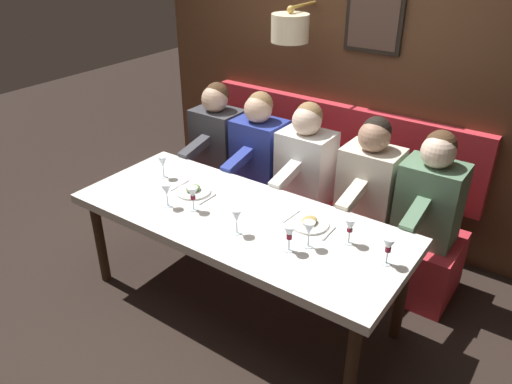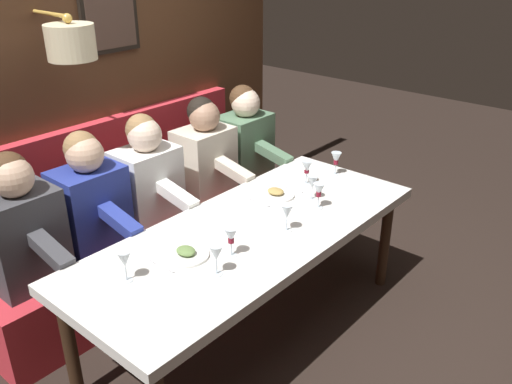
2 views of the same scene
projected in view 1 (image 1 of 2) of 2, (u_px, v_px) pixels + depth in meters
The scene contains 19 objects.
ground_plane at pixel (240, 305), 3.54m from camera, with size 12.00×12.00×0.00m, color black.
dining_table at pixel (238, 224), 3.22m from camera, with size 0.90×2.21×0.74m.
banquette_bench at pixel (305, 223), 4.07m from camera, with size 0.52×2.41×0.45m, color red.
back_wall_panel at pixel (348, 68), 3.93m from camera, with size 0.59×3.61×2.90m.
diner_nearest at pixel (431, 192), 3.30m from camera, with size 0.60×0.40×0.79m.
diner_near at pixel (370, 175), 3.52m from camera, with size 0.60×0.40×0.79m.
diner_middle at pixel (306, 157), 3.79m from camera, with size 0.60×0.40×0.79m.
diner_far at pixel (259, 144), 4.01m from camera, with size 0.60×0.40×0.79m.
diner_farthest at pixel (217, 132), 4.23m from camera, with size 0.60×0.40×0.79m.
place_setting_0 at pixel (309, 223), 3.07m from camera, with size 0.24×0.31×0.05m.
place_setting_1 at pixel (193, 191), 3.44m from camera, with size 0.24×0.31×0.05m.
wine_glass_0 at pixel (237, 216), 2.95m from camera, with size 0.07×0.07×0.16m.
wine_glass_1 at pixel (350, 226), 2.86m from camera, with size 0.07×0.07×0.16m.
wine_glass_2 at pixel (389, 246), 2.68m from camera, with size 0.07×0.07×0.16m.
wine_glass_3 at pixel (289, 233), 2.79m from camera, with size 0.07×0.07×0.16m.
wine_glass_4 at pixel (167, 190), 3.23m from camera, with size 0.07×0.07×0.16m.
wine_glass_5 at pixel (309, 229), 2.82m from camera, with size 0.07×0.07×0.16m.
wine_glass_6 at pixel (163, 162), 3.60m from camera, with size 0.07×0.07×0.16m.
wine_glass_7 at pixel (193, 194), 3.19m from camera, with size 0.07×0.07×0.16m.
Camera 1 is at (-2.16, -1.67, 2.39)m, focal length 35.05 mm.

